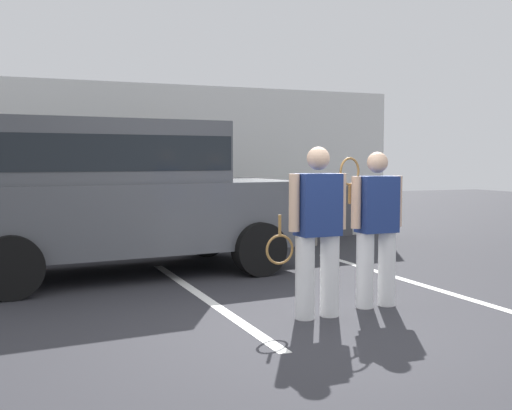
{
  "coord_description": "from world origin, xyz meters",
  "views": [
    {
      "loc": [
        -2.48,
        -5.12,
        1.56
      ],
      "look_at": [
        0.11,
        1.2,
        1.05
      ],
      "focal_mm": 43.64,
      "sensor_mm": 36.0,
      "label": 1
    }
  ],
  "objects_px": {
    "tennis_player_man": "(317,230)",
    "potted_plant_by_porch": "(306,220)",
    "tennis_player_woman": "(376,226)",
    "parked_suv": "(117,190)"
  },
  "relations": [
    {
      "from": "parked_suv",
      "to": "tennis_player_man",
      "type": "relative_size",
      "value": 2.83
    },
    {
      "from": "tennis_player_woman",
      "to": "potted_plant_by_porch",
      "type": "relative_size",
      "value": 1.98
    },
    {
      "from": "potted_plant_by_porch",
      "to": "tennis_player_man",
      "type": "bearing_deg",
      "value": -115.79
    },
    {
      "from": "tennis_player_man",
      "to": "potted_plant_by_porch",
      "type": "height_order",
      "value": "tennis_player_man"
    },
    {
      "from": "tennis_player_woman",
      "to": "potted_plant_by_porch",
      "type": "height_order",
      "value": "tennis_player_woman"
    },
    {
      "from": "tennis_player_man",
      "to": "tennis_player_woman",
      "type": "height_order",
      "value": "tennis_player_man"
    },
    {
      "from": "parked_suv",
      "to": "tennis_player_woman",
      "type": "height_order",
      "value": "parked_suv"
    },
    {
      "from": "parked_suv",
      "to": "potted_plant_by_porch",
      "type": "relative_size",
      "value": 5.77
    },
    {
      "from": "parked_suv",
      "to": "tennis_player_woman",
      "type": "relative_size",
      "value": 2.91
    },
    {
      "from": "parked_suv",
      "to": "tennis_player_man",
      "type": "xyz_separation_m",
      "value": [
        1.41,
        -3.05,
        -0.28
      ]
    }
  ]
}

